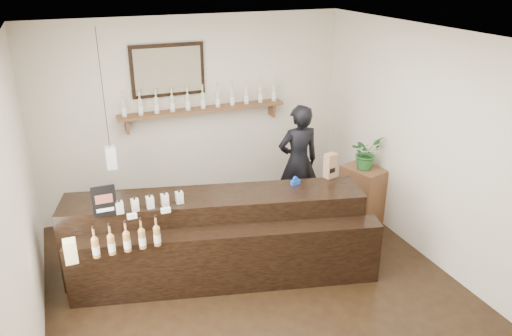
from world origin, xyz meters
The scene contains 10 objects.
ground centered at (0.00, 0.00, 0.00)m, with size 5.00×5.00×0.00m, color black.
room_shell centered at (0.00, 0.00, 1.70)m, with size 5.00×5.00×5.00m.
back_wall_decor centered at (-0.15, 2.37, 1.76)m, with size 2.66×0.96×1.69m.
counter centered at (-0.28, 0.57, 0.45)m, with size 3.51×1.72×1.13m.
promo_sign centered at (-1.49, 0.64, 1.14)m, with size 0.25×0.03×0.35m.
paper_bag centered at (1.22, 0.65, 1.12)m, with size 0.16×0.14×0.31m.
tape_dispenser centered at (0.72, 0.61, 1.01)m, with size 0.13×0.07×0.10m.
side_cabinet centered at (2.00, 1.05, 0.41)m, with size 0.55×0.65×0.81m.
potted_plant centered at (2.00, 1.05, 1.04)m, with size 0.42×0.36×0.46m, color #266027.
shopkeeper centered at (1.23, 1.55, 0.94)m, with size 0.69×0.45×1.88m, color black.
Camera 1 is at (-1.75, -4.30, 3.48)m, focal length 35.00 mm.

